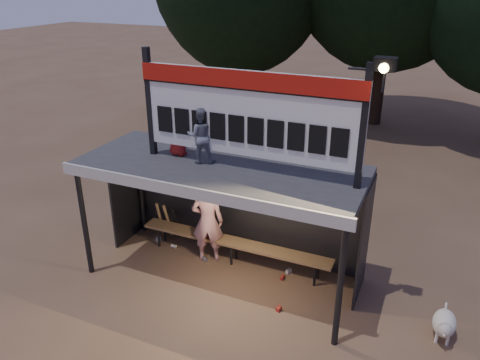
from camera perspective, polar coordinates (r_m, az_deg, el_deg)
name	(u,v)px	position (r m, az deg, el deg)	size (l,w,h in m)	color
ground	(222,276)	(9.20, -2.19, -11.62)	(80.00, 80.00, 0.00)	brown
player	(208,221)	(9.29, -3.97, -5.04)	(0.63, 0.41, 1.72)	white
child_a	(201,136)	(8.04, -4.80, 5.41)	(0.47, 0.37, 0.97)	gray
child_b	(178,132)	(8.45, -7.60, 5.84)	(0.42, 0.28, 0.87)	#A31C19
dugout_shelter	(226,184)	(8.47, -1.66, -0.50)	(5.10, 2.08, 2.32)	#38383A
scoreboard_assembly	(250,112)	(7.53, 1.24, 8.34)	(4.10, 0.27, 1.99)	black
bench	(234,243)	(9.38, -0.75, -7.68)	(4.00, 0.35, 0.48)	olive
dog	(444,324)	(8.36, 23.64, -15.78)	(0.36, 0.81, 0.49)	#F0E6D0
bats	(168,220)	(10.31, -8.77, -4.90)	(0.48, 0.33, 0.84)	#A07A4A
litter	(228,265)	(9.43, -1.47, -10.36)	(3.27, 1.25, 0.08)	#AD2A1D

